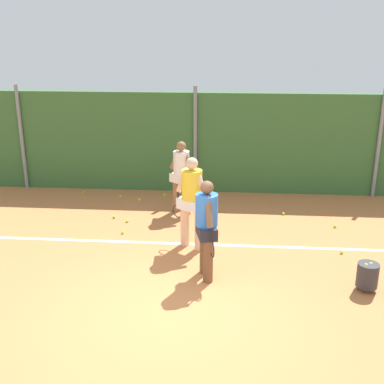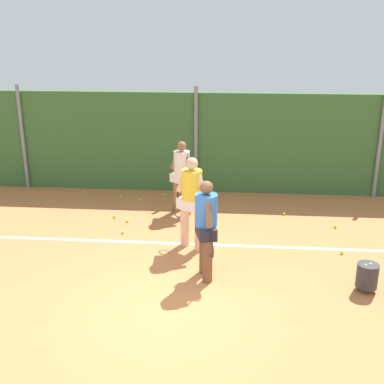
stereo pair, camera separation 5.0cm
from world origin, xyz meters
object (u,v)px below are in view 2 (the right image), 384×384
tennis_ball_5 (284,214)px  tennis_ball_11 (127,221)px  tennis_ball_4 (115,217)px  player_midcourt (192,198)px  tennis_ball_8 (123,232)px  ball_hopper (367,275)px  player_foreground_near (206,225)px  tennis_ball_3 (165,195)px  tennis_ball_10 (121,196)px  tennis_ball_9 (335,227)px  tennis_ball_12 (140,200)px  player_backcourt_far (182,173)px  tennis_ball_1 (85,192)px  tennis_ball_6 (196,200)px  tennis_ball_0 (342,253)px

tennis_ball_5 → tennis_ball_11: (-3.64, -0.77, 0.00)m
tennis_ball_4 → tennis_ball_5: (4.00, 0.53, 0.00)m
tennis_ball_4 → player_midcourt: bearing=-36.4°
tennis_ball_8 → ball_hopper: bearing=-23.6°
player_foreground_near → tennis_ball_8: bearing=-146.1°
tennis_ball_3 → tennis_ball_10: bearing=-168.8°
tennis_ball_9 → tennis_ball_12: same height
player_foreground_near → ball_hopper: player_foreground_near is taller
tennis_ball_5 → tennis_ball_9: 1.28m
tennis_ball_4 → tennis_ball_5: size_ratio=1.00×
player_backcourt_far → tennis_ball_1: bearing=-166.9°
tennis_ball_3 → player_backcourt_far: bearing=-64.2°
ball_hopper → tennis_ball_11: ball_hopper is taller
player_backcourt_far → tennis_ball_10: (-1.73, 0.98, -0.96)m
ball_hopper → tennis_ball_3: ball_hopper is taller
player_backcourt_far → tennis_ball_5: player_backcourt_far is taller
player_foreground_near → tennis_ball_4: player_foreground_near is taller
player_backcourt_far → tennis_ball_11: bearing=-111.8°
tennis_ball_4 → tennis_ball_12: (0.37, 1.25, 0.00)m
tennis_ball_3 → tennis_ball_4: (-0.97, -1.69, 0.00)m
tennis_ball_1 → tennis_ball_11: bearing=-50.7°
tennis_ball_9 → tennis_ball_12: size_ratio=1.00×
tennis_ball_9 → player_midcourt: bearing=-157.8°
tennis_ball_1 → tennis_ball_12: 1.69m
tennis_ball_1 → tennis_ball_9: size_ratio=1.00×
tennis_ball_1 → tennis_ball_6: same height
tennis_ball_10 → tennis_ball_12: 0.59m
ball_hopper → tennis_ball_6: bearing=126.9°
tennis_ball_0 → tennis_ball_5: (-0.94, 2.05, 0.00)m
tennis_ball_8 → player_foreground_near: bearing=-42.9°
tennis_ball_11 → tennis_ball_6: bearing=47.5°
tennis_ball_4 → tennis_ball_11: size_ratio=1.00×
tennis_ball_1 → tennis_ball_4: same height
tennis_ball_0 → tennis_ball_9: 1.36m
tennis_ball_8 → tennis_ball_12: (-0.03, 2.14, 0.00)m
tennis_ball_8 → tennis_ball_12: 2.14m
player_foreground_near → tennis_ball_11: (-1.95, 2.43, -0.98)m
tennis_ball_4 → tennis_ball_12: 1.30m
tennis_ball_6 → tennis_ball_5: bearing=-20.9°
tennis_ball_3 → tennis_ball_10: size_ratio=1.00×
tennis_ball_11 → player_midcourt: bearing=-37.1°
ball_hopper → tennis_ball_0: bearing=94.2°
player_backcourt_far → tennis_ball_11: player_backcourt_far is taller
player_foreground_near → tennis_ball_3: 4.66m
tennis_ball_3 → tennis_ball_10: 1.17m
tennis_ball_9 → tennis_ball_10: size_ratio=1.00×
ball_hopper → tennis_ball_0: (-0.10, 1.41, -0.26)m
player_midcourt → tennis_ball_5: size_ratio=28.56×
player_midcourt → tennis_ball_12: size_ratio=28.56×
player_foreground_near → tennis_ball_6: bearing=173.6°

